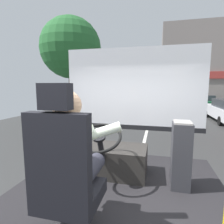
{
  "coord_description": "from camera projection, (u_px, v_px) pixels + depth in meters",
  "views": [
    {
      "loc": [
        0.44,
        -1.76,
        2.1
      ],
      "look_at": [
        -0.19,
        0.8,
        1.73
      ],
      "focal_mm": 29.81,
      "sensor_mm": 36.0,
      "label": 1
    }
  ],
  "objects": [
    {
      "name": "driver_seat",
      "position": [
        66.0,
        181.0,
        1.44
      ],
      "size": [
        0.48,
        0.48,
        1.29
      ],
      "color": "black",
      "rests_on": "bus_floor"
    },
    {
      "name": "shop_building",
      "position": [
        223.0,
        68.0,
        17.67
      ],
      "size": [
        11.31,
        5.16,
        7.62
      ],
      "color": "gray",
      "rests_on": "ground"
    },
    {
      "name": "street_tree",
      "position": [
        71.0,
        49.0,
        10.59
      ],
      "size": [
        3.44,
        3.44,
        5.95
      ],
      "color": "#4C3828",
      "rests_on": "ground"
    },
    {
      "name": "parked_car_charcoal",
      "position": [
        193.0,
        98.0,
        22.02
      ],
      "size": [
        1.83,
        4.02,
        1.37
      ],
      "color": "#474C51",
      "rests_on": "ground"
    },
    {
      "name": "ground",
      "position": [
        149.0,
        124.0,
        10.56
      ],
      "size": [
        18.0,
        44.0,
        0.06
      ],
      "color": "#323232"
    },
    {
      "name": "steering_console",
      "position": [
        108.0,
        158.0,
        2.7
      ],
      "size": [
        1.1,
        0.97,
        0.78
      ],
      "color": "#282623",
      "rests_on": "bus_floor"
    },
    {
      "name": "parked_car_green",
      "position": [
        202.0,
        102.0,
        16.94
      ],
      "size": [
        1.98,
        3.96,
        1.29
      ],
      "color": "#195633",
      "rests_on": "ground"
    },
    {
      "name": "fare_box",
      "position": [
        181.0,
        155.0,
        2.3
      ],
      "size": [
        0.22,
        0.28,
        0.84
      ],
      "color": "#333338",
      "rests_on": "bus_floor"
    },
    {
      "name": "bus_driver",
      "position": [
        72.0,
        153.0,
        1.53
      ],
      "size": [
        0.77,
        0.62,
        0.81
      ],
      "color": "#282833",
      "rests_on": "driver_seat"
    },
    {
      "name": "windshield_panel",
      "position": [
        133.0,
        98.0,
        3.39
      ],
      "size": [
        2.5,
        0.08,
        1.48
      ],
      "color": "silver"
    }
  ]
}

